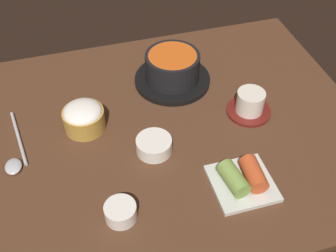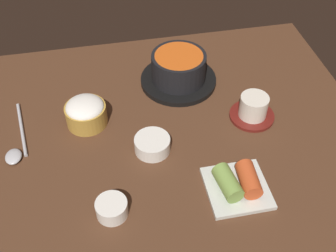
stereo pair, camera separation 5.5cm
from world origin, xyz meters
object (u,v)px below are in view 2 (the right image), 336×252
at_px(banchan_cup_center, 152,144).
at_px(kimchi_plate, 238,184).
at_px(stone_pot, 179,70).
at_px(spoon, 16,146).
at_px(tea_cup_with_saucer, 253,107).
at_px(side_bowl_near, 112,208).
at_px(rice_bowl, 86,112).

bearing_deg(banchan_cup_center, kimchi_plate, -43.22).
bearing_deg(kimchi_plate, stone_pot, 96.83).
bearing_deg(spoon, tea_cup_with_saucer, -0.31).
bearing_deg(tea_cup_with_saucer, kimchi_plate, -116.65).
bearing_deg(side_bowl_near, tea_cup_with_saucer, 30.33).
bearing_deg(stone_pot, side_bowl_near, -119.93).
relative_size(tea_cup_with_saucer, spoon, 0.54).
distance_m(tea_cup_with_saucer, side_bowl_near, 0.42).
height_order(banchan_cup_center, spoon, banchan_cup_center).
relative_size(stone_pot, side_bowl_near, 3.15).
bearing_deg(rice_bowl, spoon, -162.25).
bearing_deg(spoon, banchan_cup_center, -12.12).
height_order(stone_pot, kimchi_plate, stone_pot).
relative_size(rice_bowl, side_bowl_near, 1.53).
distance_m(kimchi_plate, side_bowl_near, 0.26).
height_order(stone_pot, side_bowl_near, stone_pot).
bearing_deg(spoon, kimchi_plate, -24.63).
relative_size(rice_bowl, tea_cup_with_saucer, 0.89).
bearing_deg(stone_pot, rice_bowl, -156.65).
bearing_deg(side_bowl_near, stone_pot, 60.07).
bearing_deg(banchan_cup_center, side_bowl_near, -125.35).
relative_size(banchan_cup_center, spoon, 0.40).
bearing_deg(side_bowl_near, kimchi_plate, 1.48).
relative_size(rice_bowl, kimchi_plate, 0.77).
height_order(tea_cup_with_saucer, kimchi_plate, tea_cup_with_saucer).
bearing_deg(kimchi_plate, tea_cup_with_saucer, 63.35).
relative_size(kimchi_plate, spoon, 0.63).
distance_m(stone_pot, rice_bowl, 0.27).
xyz_separation_m(rice_bowl, spoon, (-0.16, -0.05, -0.03)).
height_order(rice_bowl, tea_cup_with_saucer, rice_bowl).
xyz_separation_m(kimchi_plate, side_bowl_near, (-0.26, -0.01, -0.00)).
xyz_separation_m(rice_bowl, side_bowl_near, (0.03, -0.27, -0.02)).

